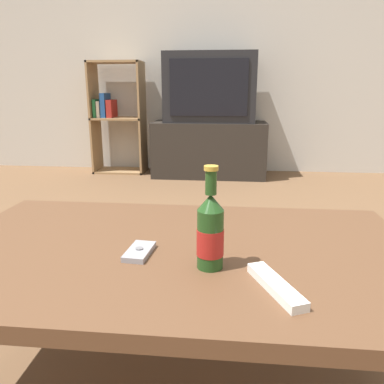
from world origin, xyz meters
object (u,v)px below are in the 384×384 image
(bookshelf, at_px, (115,116))
(remote_control, at_px, (276,286))
(beer_bottle, at_px, (210,232))
(tv_stand, at_px, (209,149))
(cell_phone, at_px, (139,251))
(television, at_px, (210,88))

(bookshelf, height_order, remote_control, bookshelf)
(beer_bottle, bearing_deg, tv_stand, 93.22)
(beer_bottle, height_order, remote_control, beer_bottle)
(bookshelf, bearing_deg, tv_stand, -5.36)
(tv_stand, height_order, bookshelf, bookshelf)
(remote_control, bearing_deg, cell_phone, 132.32)
(tv_stand, height_order, television, television)
(bookshelf, bearing_deg, beer_bottle, -69.16)
(television, distance_m, bookshelf, 0.99)
(television, height_order, beer_bottle, television)
(television, height_order, bookshelf, television)
(beer_bottle, xyz_separation_m, cell_phone, (-0.18, 0.05, -0.08))
(cell_phone, bearing_deg, television, 94.67)
(beer_bottle, distance_m, remote_control, 0.19)
(bookshelf, distance_m, remote_control, 3.26)
(television, relative_size, cell_phone, 7.22)
(bookshelf, bearing_deg, cell_phone, -72.05)
(tv_stand, distance_m, bookshelf, 1.00)
(tv_stand, height_order, remote_control, tv_stand)
(cell_phone, distance_m, remote_control, 0.36)
(bookshelf, distance_m, cell_phone, 3.01)
(tv_stand, height_order, beer_bottle, beer_bottle)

